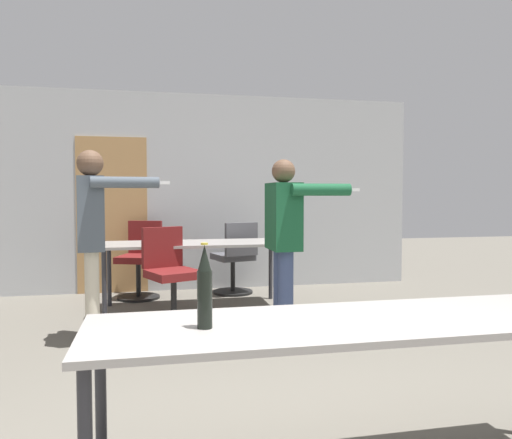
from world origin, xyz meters
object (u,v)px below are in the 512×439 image
(office_chair_mid_tucked, at_px, (170,277))
(person_center_tall, at_px, (285,230))
(beer_bottle, at_px, (205,288))
(office_chair_near_pushed, at_px, (235,260))
(office_chair_side_rolled, at_px, (140,261))
(person_left_plaid, at_px, (93,226))

(office_chair_mid_tucked, bearing_deg, person_center_tall, 125.73)
(beer_bottle, bearing_deg, office_chair_near_pushed, 78.72)
(office_chair_side_rolled, distance_m, office_chair_mid_tucked, 1.36)
(person_left_plaid, bearing_deg, office_chair_near_pushed, 133.56)
(office_chair_side_rolled, height_order, beer_bottle, beer_bottle)
(person_center_tall, height_order, office_chair_mid_tucked, person_center_tall)
(office_chair_mid_tucked, height_order, beer_bottle, beer_bottle)
(person_left_plaid, xyz_separation_m, office_chair_mid_tucked, (0.68, 0.57, -0.57))
(office_chair_near_pushed, relative_size, office_chair_mid_tucked, 0.98)
(office_chair_side_rolled, relative_size, beer_bottle, 2.76)
(office_chair_mid_tucked, bearing_deg, office_chair_side_rolled, -99.45)
(person_left_plaid, xyz_separation_m, office_chair_side_rolled, (0.36, 1.90, -0.57))
(office_chair_mid_tucked, relative_size, beer_bottle, 2.77)
(office_chair_side_rolled, bearing_deg, office_chair_mid_tucked, 122.82)
(office_chair_near_pushed, bearing_deg, person_center_tall, -101.18)
(office_chair_side_rolled, xyz_separation_m, office_chair_mid_tucked, (0.32, -1.32, 0.00))
(office_chair_near_pushed, height_order, beer_bottle, beer_bottle)
(person_center_tall, xyz_separation_m, beer_bottle, (-1.01, -2.46, -0.05))
(person_center_tall, xyz_separation_m, office_chair_side_rolled, (-1.34, 1.95, -0.51))
(office_chair_near_pushed, xyz_separation_m, office_chair_mid_tucked, (-0.88, -1.27, 0.01))
(person_left_plaid, xyz_separation_m, office_chair_near_pushed, (1.57, 1.85, -0.58))
(office_chair_mid_tucked, bearing_deg, person_left_plaid, 17.20)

